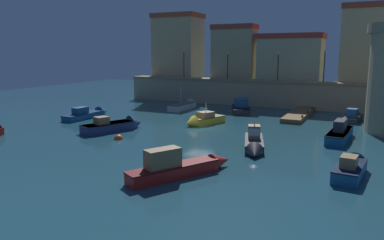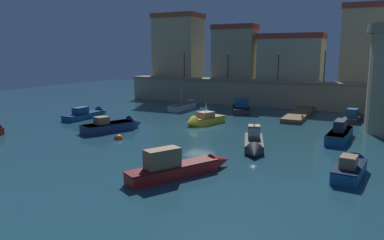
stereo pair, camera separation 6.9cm
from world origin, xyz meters
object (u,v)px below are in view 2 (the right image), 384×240
object	(u,v)px
moored_boat_7	(341,132)
quay_lamp_2	(278,62)
mooring_buoy_0	(118,139)
moored_boat_1	(254,144)
moored_boat_5	(241,107)
moored_boat_2	(354,117)
moored_boat_11	(351,167)
moored_boat_4	(186,105)
quay_lamp_3	(325,61)
moored_boat_10	(90,114)
moored_boat_8	(203,120)
quay_lamp_0	(184,60)
quay_lamp_1	(228,61)
moored_boat_0	(116,125)
moored_boat_3	(181,166)

from	to	relation	value
moored_boat_7	quay_lamp_2	bearing A→B (deg)	34.05
mooring_buoy_0	quay_lamp_2	bearing A→B (deg)	73.15
moored_boat_1	moored_boat_5	xyz separation A→B (m)	(-6.92, 17.24, 0.09)
moored_boat_2	moored_boat_11	distance (m)	18.99
moored_boat_4	moored_boat_7	bearing A→B (deg)	-113.88
quay_lamp_3	moored_boat_10	bearing A→B (deg)	-142.70
quay_lamp_2	moored_boat_8	size ratio (longest dim) A/B	0.73
quay_lamp_0	quay_lamp_1	size ratio (longest dim) A/B	1.06
quay_lamp_3	moored_boat_1	size ratio (longest dim) A/B	0.65
moored_boat_0	moored_boat_3	distance (m)	14.35
moored_boat_4	moored_boat_8	bearing A→B (deg)	-142.14
moored_boat_2	moored_boat_10	xyz separation A→B (m)	(-26.30, -10.49, -0.01)
moored_boat_8	moored_boat_5	bearing A→B (deg)	-161.65
moored_boat_5	moored_boat_8	distance (m)	10.00
moored_boat_0	mooring_buoy_0	xyz separation A→B (m)	(2.34, -2.81, -0.46)
quay_lamp_2	moored_boat_3	world-z (taller)	quay_lamp_2
moored_boat_8	moored_boat_2	bearing A→B (deg)	144.62
moored_boat_2	moored_boat_4	size ratio (longest dim) A/B	0.73
moored_boat_8	moored_boat_10	xyz separation A→B (m)	(-12.94, -1.74, -0.05)
quay_lamp_3	moored_boat_1	bearing A→B (deg)	-94.79
quay_lamp_0	moored_boat_4	distance (m)	9.33
moored_boat_4	moored_boat_7	xyz separation A→B (m)	(19.21, -9.21, 0.12)
quay_lamp_0	quay_lamp_1	bearing A→B (deg)	-0.00
quay_lamp_0	quay_lamp_2	bearing A→B (deg)	0.00
quay_lamp_2	moored_boat_2	world-z (taller)	quay_lamp_2
moored_boat_0	moored_boat_1	world-z (taller)	moored_boat_1
quay_lamp_3	moored_boat_4	distance (m)	17.88
quay_lamp_2	moored_boat_8	bearing A→B (deg)	-103.61
quay_lamp_0	moored_boat_10	world-z (taller)	quay_lamp_0
quay_lamp_1	quay_lamp_3	size ratio (longest dim) A/B	0.94
moored_boat_1	moored_boat_8	bearing A→B (deg)	-151.86
moored_boat_10	mooring_buoy_0	distance (m)	11.75
moored_boat_0	quay_lamp_2	bearing A→B (deg)	-2.06
moored_boat_2	moored_boat_3	distance (m)	24.93
quay_lamp_2	moored_boat_10	distance (m)	24.37
moored_boat_2	moored_boat_4	xyz separation A→B (m)	(-19.69, -0.08, 0.01)
moored_boat_10	mooring_buoy_0	world-z (taller)	moored_boat_10
quay_lamp_1	moored_boat_10	size ratio (longest dim) A/B	0.57
quay_lamp_3	moored_boat_0	size ratio (longest dim) A/B	0.63
quay_lamp_2	moored_boat_1	xyz separation A→B (m)	(3.77, -22.48, -5.41)
moored_boat_1	moored_boat_5	world-z (taller)	moored_boat_1
quay_lamp_0	mooring_buoy_0	world-z (taller)	quay_lamp_0
quay_lamp_2	moored_boat_0	size ratio (longest dim) A/B	0.59
quay_lamp_1	quay_lamp_2	distance (m)	6.90
moored_boat_7	moored_boat_11	bearing A→B (deg)	-168.10
moored_boat_0	mooring_buoy_0	distance (m)	3.69
moored_boat_2	moored_boat_11	world-z (taller)	moored_boat_11
quay_lamp_1	moored_boat_7	xyz separation A→B (m)	(16.10, -15.77, -5.33)
moored_boat_11	moored_boat_10	bearing A→B (deg)	78.21
moored_boat_7	moored_boat_8	size ratio (longest dim) A/B	1.38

